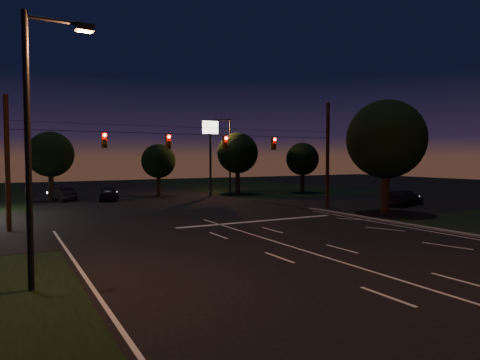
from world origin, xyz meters
TOP-DOWN VIEW (x-y plane):
  - ground at (0.00, 0.00)m, footprint 140.00×140.00m
  - cross_street_right at (20.00, 16.00)m, footprint 20.00×16.00m
  - stop_bar at (3.00, 11.50)m, footprint 12.00×0.50m
  - utility_pole_right at (12.00, 15.00)m, footprint 0.30×0.30m
  - utility_pole_left at (-12.00, 15.00)m, footprint 0.28×0.28m
  - signal_span at (-0.00, 14.96)m, footprint 24.00×0.40m
  - pole_sign_right at (8.00, 30.00)m, footprint 1.80×0.30m
  - street_light_left at (-11.24, 2.00)m, footprint 2.20×0.35m
  - street_light_right_far at (11.24, 32.00)m, footprint 2.20×0.35m
  - tree_right_near at (13.53, 10.17)m, footprint 6.00×6.00m
  - tree_far_b at (-7.98, 34.13)m, footprint 4.60×4.60m
  - tree_far_c at (3.02, 33.10)m, footprint 3.80×3.80m
  - tree_far_d at (12.02, 31.13)m, footprint 4.80×4.80m
  - tree_far_e at (20.02, 29.11)m, footprint 4.00×4.00m
  - car_oncoming_a at (-2.91, 30.98)m, footprint 2.85×4.55m
  - car_oncoming_b at (-7.13, 32.97)m, footprint 2.53×4.30m
  - car_cross at (19.33, 13.17)m, footprint 5.37×3.33m

SIDE VIEW (x-z plane):
  - ground at x=0.00m, z-range 0.00..0.00m
  - cross_street_right at x=20.00m, z-range -0.01..0.01m
  - utility_pole_right at x=12.00m, z-range -4.50..4.50m
  - utility_pole_left at x=-12.00m, z-range -4.00..4.00m
  - stop_bar at x=3.00m, z-range 0.00..0.01m
  - car_oncoming_b at x=-7.13m, z-range 0.00..1.34m
  - car_oncoming_a at x=-2.91m, z-range 0.00..1.45m
  - car_cross at x=19.33m, z-range 0.00..1.45m
  - tree_far_c at x=3.02m, z-range 0.97..6.83m
  - tree_far_e at x=20.02m, z-range 1.03..7.20m
  - tree_far_b at x=-7.98m, z-range 1.12..8.10m
  - tree_far_d at x=12.02m, z-range 1.18..8.47m
  - street_light_left at x=-11.24m, z-range 0.74..9.74m
  - street_light_right_far at x=11.24m, z-range 0.74..9.74m
  - signal_span at x=0.00m, z-range 4.72..6.28m
  - tree_right_near at x=13.53m, z-range 1.30..10.06m
  - pole_sign_right at x=8.00m, z-range 2.04..10.44m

